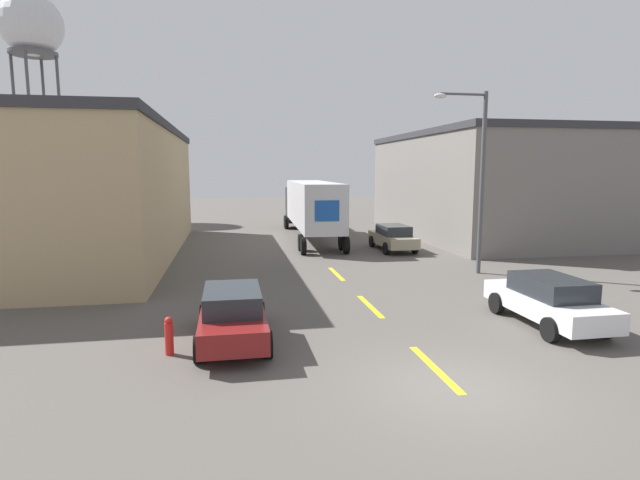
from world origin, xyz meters
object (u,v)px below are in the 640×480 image
at_px(street_lamp, 477,170).
at_px(fire_hydrant, 169,336).
at_px(semi_truck, 310,204).
at_px(parked_car_right_near, 548,300).
at_px(parked_car_left_near, 233,314).
at_px(parked_car_right_far, 393,237).
at_px(water_tower, 31,28).

height_order(street_lamp, fire_hydrant, street_lamp).
height_order(semi_truck, parked_car_right_near, semi_truck).
relative_size(parked_car_right_near, street_lamp, 0.56).
xyz_separation_m(parked_car_right_near, street_lamp, (1.48, 7.70, 3.95)).
height_order(parked_car_left_near, fire_hydrant, parked_car_left_near).
xyz_separation_m(parked_car_left_near, fire_hydrant, (-1.63, -0.70, -0.30)).
relative_size(parked_car_right_near, fire_hydrant, 4.58).
bearing_deg(semi_truck, street_lamp, -65.35).
distance_m(parked_car_right_far, fire_hydrant, 18.97).
bearing_deg(water_tower, parked_car_right_far, -42.49).
bearing_deg(parked_car_left_near, fire_hydrant, -156.79).
bearing_deg(street_lamp, parked_car_right_near, -100.88).
bearing_deg(street_lamp, parked_car_left_near, -145.77).
relative_size(semi_truck, water_tower, 0.74).
distance_m(parked_car_right_near, fire_hydrant, 11.19).
bearing_deg(parked_car_left_near, water_tower, 114.33).
distance_m(semi_truck, parked_car_right_near, 21.42).
xyz_separation_m(parked_car_left_near, street_lamp, (11.02, 7.50, 3.95)).
relative_size(parked_car_left_near, water_tower, 0.22).
xyz_separation_m(parked_car_right_near, parked_car_left_near, (-9.54, 0.20, 0.00)).
xyz_separation_m(semi_truck, parked_car_right_far, (4.00, -6.16, -1.60)).
distance_m(parked_car_right_near, parked_car_left_near, 9.54).
bearing_deg(parked_car_right_far, parked_car_left_near, -123.11).
relative_size(parked_car_right_far, parked_car_left_near, 1.00).
bearing_deg(fire_hydrant, water_tower, 112.01).
xyz_separation_m(parked_car_right_far, parked_car_right_near, (0.00, -14.83, 0.00)).
xyz_separation_m(semi_truck, fire_hydrant, (-7.18, -21.49, -1.90)).
xyz_separation_m(semi_truck, parked_car_right_near, (4.00, -20.99, -1.60)).
bearing_deg(street_lamp, parked_car_right_far, 101.72).
bearing_deg(semi_truck, parked_car_right_far, -54.77).
height_order(parked_car_left_near, water_tower, water_tower).
height_order(parked_car_right_far, parked_car_left_near, same).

